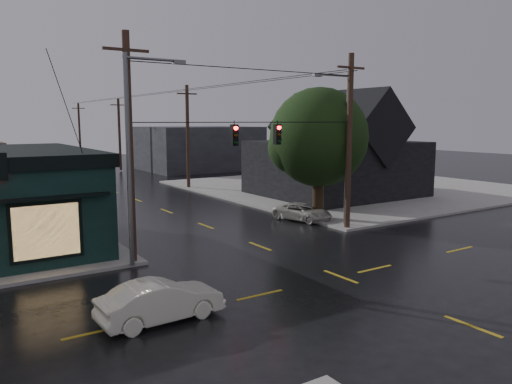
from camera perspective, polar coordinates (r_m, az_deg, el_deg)
ground_plane at (r=21.13m, az=9.64°, el=-9.52°), size 160.00×160.00×0.00m
sidewalk_ne at (r=48.84m, az=10.97°, el=0.58°), size 28.00×28.00×0.15m
ne_building at (r=42.86m, az=9.10°, el=5.50°), size 12.60×11.60×8.75m
corner_tree at (r=32.12m, az=7.21°, el=6.20°), size 6.30×6.30×8.34m
utility_pole_nw at (r=23.30m, az=-13.80°, el=-7.96°), size 2.00×0.32×10.15m
utility_pole_ne at (r=30.02m, az=10.34°, el=-4.24°), size 2.00×0.32×10.15m
utility_pole_far_a at (r=47.70m, az=-7.70°, el=0.39°), size 2.00×0.32×9.65m
utility_pole_far_b at (r=66.21m, az=-15.19°, el=2.33°), size 2.00×0.32×9.15m
utility_pole_far_c at (r=85.39m, az=-19.37°, el=3.40°), size 2.00×0.32×9.15m
span_signal_assembly at (r=25.35m, az=0.03°, el=6.62°), size 13.00×0.48×1.23m
streetlight_nw at (r=22.57m, az=-13.93°, el=-8.49°), size 5.40×0.30×9.15m
streetlight_ne at (r=30.86m, az=10.12°, el=-3.90°), size 5.40×0.30×9.15m
bg_building_east at (r=66.81m, az=-6.67°, el=5.02°), size 14.00×12.00×5.60m
sedan_cream at (r=16.59m, az=-10.80°, el=-12.13°), size 4.08×1.57×1.33m
suv_silver at (r=32.26m, az=5.31°, el=-2.28°), size 2.84×4.33×1.11m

